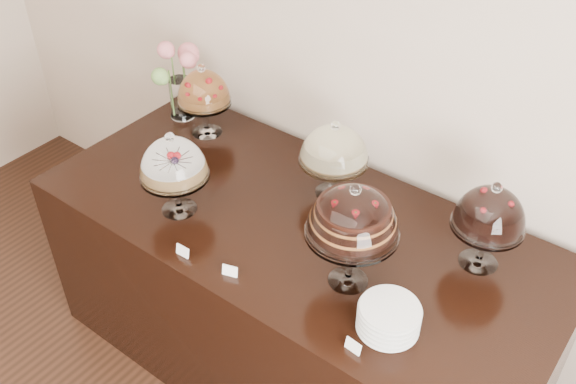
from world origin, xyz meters
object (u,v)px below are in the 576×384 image
Objects in this scene: display_counter at (295,295)px; cake_stand_cheesecake at (334,148)px; cake_stand_choco_layer at (353,217)px; cake_stand_sugar_sponge at (173,163)px; cake_stand_fruit_tart at (203,91)px; plate_stack at (389,318)px; flower_vase at (179,77)px; cake_stand_dark_choco at (490,213)px.

display_counter is 6.11× the size of cake_stand_cheesecake.
cake_stand_choco_layer is at bearing -23.32° from display_counter.
cake_stand_choco_layer is 0.53m from cake_stand_cheesecake.
cake_stand_sugar_sponge is at bearing -132.78° from cake_stand_cheesecake.
cake_stand_fruit_tart reaches higher than cake_stand_cheesecake.
cake_stand_sugar_sponge is 1.05× the size of cake_stand_cheesecake.
plate_stack is at bearing -24.06° from display_counter.
cake_stand_cheesecake is (0.45, 0.48, -0.01)m from cake_stand_sugar_sponge.
display_counter is 5.80× the size of cake_stand_sugar_sponge.
cake_stand_cheesecake is 0.96m from flower_vase.
display_counter is 5.80× the size of cake_stand_dark_choco.
cake_stand_fruit_tart is at bearing 159.92° from display_counter.
cake_stand_dark_choco is 1.65m from flower_vase.
cake_stand_sugar_sponge reaches higher than plate_stack.
cake_stand_choco_layer reaches higher than cake_stand_cheesecake.
display_counter is 4.94× the size of cake_stand_choco_layer.
cake_stand_sugar_sponge is 1.00× the size of cake_stand_dark_choco.
cake_stand_sugar_sponge is (-0.43, -0.24, 0.69)m from display_counter.
cake_stand_dark_choco is at bearing -1.66° from cake_stand_cheesecake.
cake_stand_sugar_sponge is at bearing -151.35° from display_counter.
display_counter is 0.85m from cake_stand_sugar_sponge.
cake_stand_cheesecake is at bearing 130.53° from cake_stand_choco_layer.
flower_vase is at bearing 160.14° from cake_stand_choco_layer.
display_counter is 0.82m from plate_stack.
plate_stack is (1.53, -0.58, -0.16)m from flower_vase.
cake_stand_cheesecake is 0.98× the size of cake_stand_fruit_tart.
cake_stand_dark_choco is at bearing 22.22° from cake_stand_sugar_sponge.
flower_vase is (-0.95, 0.32, 0.67)m from display_counter.
cake_stand_sugar_sponge is at bearing 178.53° from plate_stack.
cake_stand_choco_layer reaches higher than cake_stand_dark_choco.
cake_stand_sugar_sponge and cake_stand_dark_choco have the same top height.
cake_stand_fruit_tart is (-0.76, 0.03, -0.00)m from cake_stand_cheesecake.
cake_stand_cheesecake is at bearing 47.22° from cake_stand_sugar_sponge.
cake_stand_sugar_sponge is at bearing -174.05° from cake_stand_choco_layer.
cake_stand_sugar_sponge is 0.76m from flower_vase.
flower_vase reaches higher than cake_stand_fruit_tart.
plate_stack is (0.23, -0.11, -0.26)m from cake_stand_choco_layer.
plate_stack is at bearing -103.02° from cake_stand_dark_choco.
flower_vase is (-1.65, 0.09, -0.03)m from cake_stand_dark_choco.
cake_stand_sugar_sponge is 1.00× the size of flower_vase.
cake_stand_dark_choco is (0.34, 0.38, -0.06)m from cake_stand_choco_layer.
flower_vase reaches higher than cake_stand_sugar_sponge.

